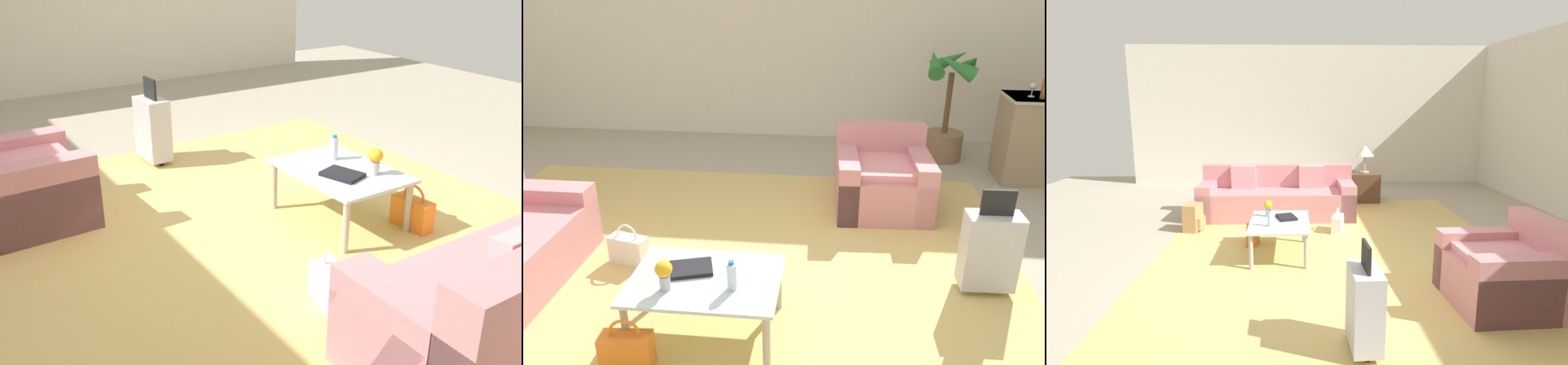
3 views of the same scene
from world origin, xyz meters
TOP-DOWN VIEW (x-y plane):
  - ground_plane at (0.00, 0.00)m, footprint 12.00×12.00m
  - wall_left at (-5.06, 0.00)m, footprint 0.12×8.00m
  - area_rug at (-0.60, 0.20)m, footprint 5.20×4.40m
  - couch at (-2.19, -0.60)m, footprint 0.86×2.47m
  - armchair at (0.90, 1.67)m, footprint 0.97×0.99m
  - coffee_table at (-0.40, -0.50)m, footprint 0.99×0.71m
  - water_bottle at (-0.20, -0.60)m, footprint 0.06×0.06m
  - coffee_table_book at (-0.52, -0.42)m, footprint 0.34×0.29m
  - flower_vase at (-0.62, -0.65)m, footprint 0.11×0.11m
  - side_table at (-3.20, 1.00)m, footprint 0.54×0.54m
  - table_lamp at (-3.20, 1.00)m, footprint 0.35×0.35m
  - suitcase_silver at (1.60, 0.20)m, footprint 0.41×0.23m
  - handbag_white at (-1.28, 0.30)m, footprint 0.34×0.21m
  - handbag_orange at (-0.82, -0.89)m, footprint 0.33×0.17m
  - backpack_tan at (-1.40, -1.79)m, footprint 0.33×0.29m

SIDE VIEW (x-z plane):
  - ground_plane at x=0.00m, z-range 0.00..0.00m
  - area_rug at x=-0.60m, z-range 0.00..0.01m
  - handbag_white at x=-1.28m, z-range -0.05..0.31m
  - handbag_orange at x=-0.82m, z-range -0.05..0.31m
  - backpack_tan at x=-1.40m, z-range -0.01..0.39m
  - side_table at x=-3.20m, z-range 0.00..0.54m
  - armchair at x=0.90m, z-range -0.11..0.69m
  - couch at x=-2.19m, z-range -0.12..0.71m
  - suitcase_silver at x=1.60m, z-range -0.07..0.78m
  - coffee_table at x=-0.40m, z-range 0.16..0.59m
  - coffee_table_book at x=-0.52m, z-range 0.43..0.46m
  - water_bottle at x=-0.20m, z-range 0.42..0.63m
  - flower_vase at x=-0.62m, z-range 0.45..0.65m
  - table_lamp at x=-3.20m, z-range 0.69..1.20m
  - wall_left at x=-5.06m, z-range 0.00..3.10m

